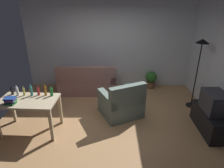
# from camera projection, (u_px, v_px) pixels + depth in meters

# --- Properties ---
(ground_plane) EXTENTS (5.20, 4.40, 0.02)m
(ground_plane) POSITION_uv_depth(u_px,v_px,m) (108.00, 121.00, 4.72)
(ground_plane) COLOR tan
(wall_rear) EXTENTS (5.20, 0.10, 2.70)m
(wall_rear) POSITION_uv_depth(u_px,v_px,m) (109.00, 45.00, 6.18)
(wall_rear) COLOR silver
(wall_rear) RESTS_ON ground_plane
(couch) EXTENTS (1.72, 0.84, 0.92)m
(couch) POSITION_uv_depth(u_px,v_px,m) (88.00, 83.00, 6.05)
(couch) COLOR #996B66
(couch) RESTS_ON ground_plane
(tv_stand) EXTENTS (0.44, 1.10, 0.48)m
(tv_stand) POSITION_uv_depth(u_px,v_px,m) (210.00, 121.00, 4.31)
(tv_stand) COLOR black
(tv_stand) RESTS_ON ground_plane
(tv) EXTENTS (0.41, 0.60, 0.44)m
(tv) POSITION_uv_depth(u_px,v_px,m) (215.00, 102.00, 4.12)
(tv) COLOR #2D2D33
(tv) RESTS_ON tv_stand
(torchiere_lamp) EXTENTS (0.32, 0.32, 1.81)m
(torchiere_lamp) POSITION_uv_depth(u_px,v_px,m) (200.00, 55.00, 4.82)
(torchiere_lamp) COLOR black
(torchiere_lamp) RESTS_ON ground_plane
(desk) EXTENTS (1.23, 0.76, 0.76)m
(desk) POSITION_uv_depth(u_px,v_px,m) (28.00, 104.00, 4.14)
(desk) COLOR #C6B28E
(desk) RESTS_ON ground_plane
(potted_plant) EXTENTS (0.36, 0.36, 0.57)m
(potted_plant) POSITION_uv_depth(u_px,v_px,m) (151.00, 79.00, 6.31)
(potted_plant) COLOR brown
(potted_plant) RESTS_ON ground_plane
(armchair) EXTENTS (1.17, 1.15, 0.92)m
(armchair) POSITION_uv_depth(u_px,v_px,m) (122.00, 104.00, 4.84)
(armchair) COLOR slate
(armchair) RESTS_ON ground_plane
(bottle_dark) EXTENTS (0.06, 0.06, 0.21)m
(bottle_dark) POSITION_uv_depth(u_px,v_px,m) (12.00, 91.00, 4.30)
(bottle_dark) COLOR black
(bottle_dark) RESTS_ON desk
(bottle_clear) EXTENTS (0.06, 0.06, 0.22)m
(bottle_clear) POSITION_uv_depth(u_px,v_px,m) (17.00, 91.00, 4.25)
(bottle_clear) COLOR silver
(bottle_clear) RESTS_ON desk
(bottle_squat) EXTENTS (0.04, 0.04, 0.21)m
(bottle_squat) POSITION_uv_depth(u_px,v_px,m) (24.00, 92.00, 4.25)
(bottle_squat) COLOR #BCB24C
(bottle_squat) RESTS_ON desk
(bottle_tall) EXTENTS (0.06, 0.06, 0.25)m
(bottle_tall) POSITION_uv_depth(u_px,v_px,m) (31.00, 91.00, 4.23)
(bottle_tall) COLOR teal
(bottle_tall) RESTS_ON desk
(bottle_red) EXTENTS (0.05, 0.05, 0.20)m
(bottle_red) POSITION_uv_depth(u_px,v_px,m) (38.00, 91.00, 4.26)
(bottle_red) COLOR #AD2323
(bottle_red) RESTS_ON desk
(bottle_amber) EXTENTS (0.05, 0.05, 0.25)m
(bottle_amber) POSITION_uv_depth(u_px,v_px,m) (45.00, 91.00, 4.24)
(bottle_amber) COLOR #9E6019
(bottle_amber) RESTS_ON desk
(bottle_green) EXTENTS (0.06, 0.06, 0.21)m
(bottle_green) POSITION_uv_depth(u_px,v_px,m) (51.00, 92.00, 4.23)
(bottle_green) COLOR #1E722D
(bottle_green) RESTS_ON desk
(book_stack) EXTENTS (0.23, 0.19, 0.13)m
(book_stack) POSITION_uv_depth(u_px,v_px,m) (10.00, 101.00, 3.92)
(book_stack) COLOR #236B33
(book_stack) RESTS_ON desk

